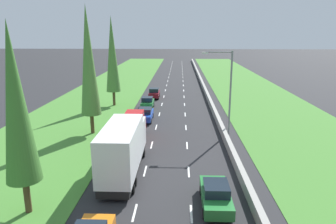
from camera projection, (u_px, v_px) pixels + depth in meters
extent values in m
plane|color=#28282B|center=(175.00, 88.00, 62.87)|extent=(300.00, 300.00, 0.00)
cube|color=#478433|center=(112.00, 87.00, 63.32)|extent=(14.00, 140.00, 0.04)
cube|color=#478433|center=(247.00, 88.00, 62.34)|extent=(14.00, 140.00, 0.04)
cube|color=#9E9B93|center=(203.00, 86.00, 62.55)|extent=(0.44, 120.00, 0.85)
cube|color=white|center=(135.00, 213.00, 19.36)|extent=(0.14, 2.00, 0.01)
cube|color=white|center=(145.00, 171.00, 25.17)|extent=(0.14, 2.00, 0.01)
cube|color=white|center=(152.00, 145.00, 30.98)|extent=(0.14, 2.00, 0.01)
cube|color=white|center=(156.00, 127.00, 36.79)|extent=(0.14, 2.00, 0.01)
cube|color=white|center=(159.00, 114.00, 42.59)|extent=(0.14, 2.00, 0.01)
cube|color=white|center=(162.00, 104.00, 48.40)|extent=(0.14, 2.00, 0.01)
cube|color=white|center=(164.00, 97.00, 54.21)|extent=(0.14, 2.00, 0.01)
cube|color=white|center=(165.00, 90.00, 60.02)|extent=(0.14, 2.00, 0.01)
cube|color=white|center=(167.00, 85.00, 65.83)|extent=(0.14, 2.00, 0.01)
cube|color=white|center=(168.00, 81.00, 71.64)|extent=(0.14, 2.00, 0.01)
cube|color=white|center=(169.00, 77.00, 77.45)|extent=(0.14, 2.00, 0.01)
cube|color=white|center=(169.00, 74.00, 83.26)|extent=(0.14, 2.00, 0.01)
cube|color=white|center=(170.00, 71.00, 89.07)|extent=(0.14, 2.00, 0.01)
cube|color=white|center=(171.00, 69.00, 94.88)|extent=(0.14, 2.00, 0.01)
cube|color=white|center=(171.00, 67.00, 100.69)|extent=(0.14, 2.00, 0.01)
cube|color=white|center=(172.00, 65.00, 106.50)|extent=(0.14, 2.00, 0.01)
cube|color=white|center=(172.00, 63.00, 112.31)|extent=(0.14, 2.00, 0.01)
cube|color=white|center=(173.00, 62.00, 118.12)|extent=(0.14, 2.00, 0.01)
cube|color=white|center=(191.00, 214.00, 19.23)|extent=(0.14, 2.00, 0.01)
cube|color=white|center=(189.00, 172.00, 25.04)|extent=(0.14, 2.00, 0.01)
cube|color=white|center=(187.00, 145.00, 30.85)|extent=(0.14, 2.00, 0.01)
cube|color=white|center=(186.00, 127.00, 36.66)|extent=(0.14, 2.00, 0.01)
cube|color=white|center=(185.00, 114.00, 42.47)|extent=(0.14, 2.00, 0.01)
cube|color=white|center=(185.00, 105.00, 48.28)|extent=(0.14, 2.00, 0.01)
cube|color=white|center=(184.00, 97.00, 54.09)|extent=(0.14, 2.00, 0.01)
cube|color=white|center=(184.00, 90.00, 59.90)|extent=(0.14, 2.00, 0.01)
cube|color=white|center=(183.00, 85.00, 65.71)|extent=(0.14, 2.00, 0.01)
cube|color=white|center=(183.00, 81.00, 71.51)|extent=(0.14, 2.00, 0.01)
cube|color=white|center=(183.00, 77.00, 77.32)|extent=(0.14, 2.00, 0.01)
cube|color=white|center=(183.00, 74.00, 83.13)|extent=(0.14, 2.00, 0.01)
cube|color=white|center=(182.00, 71.00, 88.94)|extent=(0.14, 2.00, 0.01)
cube|color=white|center=(182.00, 69.00, 94.75)|extent=(0.14, 2.00, 0.01)
cube|color=white|center=(182.00, 67.00, 100.56)|extent=(0.14, 2.00, 0.01)
cube|color=white|center=(182.00, 65.00, 106.37)|extent=(0.14, 2.00, 0.01)
cube|color=white|center=(182.00, 63.00, 112.18)|extent=(0.14, 2.00, 0.01)
cube|color=white|center=(182.00, 62.00, 117.99)|extent=(0.14, 2.00, 0.01)
cube|color=black|center=(125.00, 166.00, 24.74)|extent=(2.20, 9.40, 0.56)
cube|color=white|center=(131.00, 133.00, 27.85)|extent=(2.40, 2.20, 2.50)
cube|color=silver|center=(121.00, 148.00, 23.20)|extent=(2.44, 7.20, 3.30)
cylinder|color=black|center=(119.00, 153.00, 28.05)|extent=(0.22, 0.64, 0.64)
cylinder|color=black|center=(144.00, 153.00, 27.97)|extent=(0.22, 0.64, 0.64)
cylinder|color=black|center=(104.00, 181.00, 22.74)|extent=(0.22, 0.64, 0.64)
cylinder|color=black|center=(135.00, 182.00, 22.66)|extent=(0.22, 0.64, 0.64)
cylinder|color=black|center=(101.00, 188.00, 21.70)|extent=(0.22, 0.64, 0.64)
cylinder|color=black|center=(133.00, 189.00, 21.62)|extent=(0.22, 0.64, 0.64)
cube|color=red|center=(135.00, 129.00, 32.77)|extent=(1.90, 4.90, 1.40)
cube|color=red|center=(134.00, 118.00, 32.17)|extent=(1.80, 3.10, 1.10)
cylinder|color=black|center=(129.00, 131.00, 34.44)|extent=(0.22, 0.64, 0.64)
cylinder|color=black|center=(145.00, 131.00, 34.38)|extent=(0.22, 0.64, 0.64)
cylinder|color=black|center=(124.00, 140.00, 31.50)|extent=(0.22, 0.64, 0.64)
cylinder|color=black|center=(141.00, 140.00, 31.44)|extent=(0.22, 0.64, 0.64)
cube|color=#1E47B7|center=(145.00, 115.00, 39.40)|extent=(1.76, 4.50, 0.72)
cube|color=#19232D|center=(145.00, 111.00, 39.09)|extent=(1.56, 1.90, 0.60)
cylinder|color=black|center=(140.00, 115.00, 40.87)|extent=(0.22, 0.64, 0.64)
cylinder|color=black|center=(153.00, 115.00, 40.81)|extent=(0.22, 0.64, 0.64)
cylinder|color=black|center=(138.00, 121.00, 38.17)|extent=(0.22, 0.64, 0.64)
cylinder|color=black|center=(151.00, 121.00, 38.11)|extent=(0.22, 0.64, 0.64)
cube|color=#237A33|center=(148.00, 103.00, 45.84)|extent=(1.68, 3.90, 0.76)
cube|color=#19232D|center=(147.00, 99.00, 45.38)|extent=(1.52, 1.60, 0.64)
cylinder|color=black|center=(143.00, 104.00, 47.13)|extent=(0.22, 0.64, 0.64)
cylinder|color=black|center=(153.00, 104.00, 47.08)|extent=(0.22, 0.64, 0.64)
cylinder|color=black|center=(141.00, 108.00, 44.79)|extent=(0.22, 0.64, 0.64)
cylinder|color=black|center=(152.00, 108.00, 44.74)|extent=(0.22, 0.64, 0.64)
cube|color=#237A33|center=(216.00, 196.00, 19.95)|extent=(1.76, 4.50, 0.72)
cube|color=#19232D|center=(216.00, 188.00, 19.64)|extent=(1.56, 1.90, 0.60)
cylinder|color=black|center=(201.00, 191.00, 21.42)|extent=(0.22, 0.64, 0.64)
cylinder|color=black|center=(225.00, 191.00, 21.36)|extent=(0.22, 0.64, 0.64)
cylinder|color=black|center=(204.00, 213.00, 18.72)|extent=(0.22, 0.64, 0.64)
cylinder|color=black|center=(231.00, 214.00, 18.66)|extent=(0.22, 0.64, 0.64)
cube|color=maroon|center=(154.00, 94.00, 52.95)|extent=(1.68, 3.90, 0.76)
cube|color=#19232D|center=(154.00, 90.00, 52.49)|extent=(1.52, 1.60, 0.64)
cylinder|color=black|center=(150.00, 95.00, 54.24)|extent=(0.22, 0.64, 0.64)
cylinder|color=black|center=(159.00, 95.00, 54.19)|extent=(0.22, 0.64, 0.64)
cylinder|color=black|center=(149.00, 98.00, 51.90)|extent=(0.22, 0.64, 0.64)
cylinder|color=black|center=(158.00, 98.00, 51.85)|extent=(0.22, 0.64, 0.64)
cylinder|color=#4C3823|center=(27.00, 196.00, 19.17)|extent=(0.40, 0.40, 2.20)
cone|color=#3D752D|center=(16.00, 104.00, 17.74)|extent=(2.09, 2.09, 9.39)
cylinder|color=#4C3823|center=(92.00, 124.00, 34.31)|extent=(0.41, 0.41, 2.20)
cone|color=#4C7F38|center=(88.00, 61.00, 32.62)|extent=(2.14, 2.14, 11.47)
cylinder|color=#4C3823|center=(114.00, 98.00, 47.47)|extent=(0.40, 0.40, 2.20)
cone|color=#4C7F38|center=(112.00, 54.00, 45.84)|extent=(2.13, 2.13, 10.98)
cylinder|color=gray|center=(230.00, 94.00, 33.29)|extent=(0.20, 0.20, 9.00)
cylinder|color=gray|center=(219.00, 52.00, 32.26)|extent=(2.80, 0.12, 0.12)
cube|color=silver|center=(205.00, 53.00, 32.34)|extent=(0.60, 0.28, 0.20)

